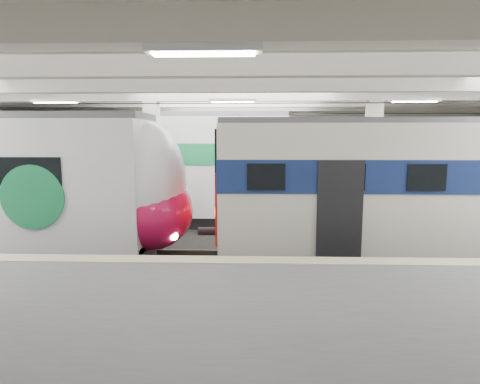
{
  "coord_description": "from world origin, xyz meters",
  "views": [
    {
      "loc": [
        0.67,
        -11.65,
        3.79
      ],
      "look_at": [
        0.28,
        1.0,
        2.0
      ],
      "focal_mm": 30.0,
      "sensor_mm": 36.0,
      "label": 1
    }
  ],
  "objects": [
    {
      "name": "older_rer",
      "position": [
        6.07,
        0.0,
        2.24
      ],
      "size": [
        12.85,
        2.84,
        4.27
      ],
      "color": "silver",
      "rests_on": "ground"
    },
    {
      "name": "far_train",
      "position": [
        -5.38,
        5.5,
        2.44
      ],
      "size": [
        14.97,
        3.14,
        4.73
      ],
      "rotation": [
        0.0,
        0.0,
        -0.01
      ],
      "color": "white",
      "rests_on": "ground"
    },
    {
      "name": "station_hall",
      "position": [
        0.0,
        -1.74,
        3.24
      ],
      "size": [
        36.0,
        24.0,
        5.75
      ],
      "color": "black",
      "rests_on": "ground"
    }
  ]
}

